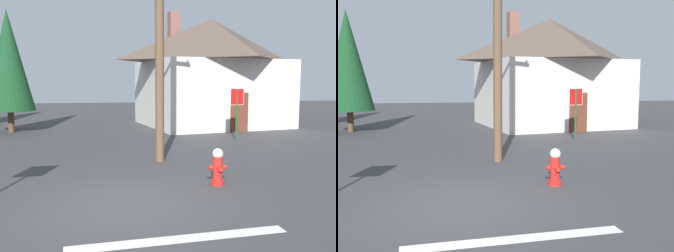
# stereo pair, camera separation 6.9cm
# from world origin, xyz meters

# --- Properties ---
(ground_plane) EXTENTS (80.00, 80.00, 0.10)m
(ground_plane) POSITION_xyz_m (0.00, 0.00, -0.05)
(ground_plane) COLOR #38383A
(lane_stop_bar) EXTENTS (3.68, 0.52, 0.01)m
(lane_stop_bar) POSITION_xyz_m (0.80, -1.96, 0.00)
(lane_stop_bar) COLOR silver
(lane_stop_bar) RESTS_ON ground
(fire_hydrant) EXTENTS (0.46, 0.39, 0.91)m
(fire_hydrant) POSITION_xyz_m (2.39, 1.06, 0.45)
(fire_hydrant) COLOR red
(fire_hydrant) RESTS_ON ground
(utility_pole) EXTENTS (1.60, 0.28, 7.63)m
(utility_pole) POSITION_xyz_m (1.43, 4.10, 3.99)
(utility_pole) COLOR brown
(utility_pole) RESTS_ON ground
(stop_sign_far) EXTENTS (0.70, 0.24, 2.26)m
(stop_sign_far) POSITION_xyz_m (5.44, 7.91, 1.61)
(stop_sign_far) COLOR #1E4C28
(stop_sign_far) RESTS_ON ground
(house) EXTENTS (9.02, 8.49, 6.64)m
(house) POSITION_xyz_m (6.01, 13.87, 3.20)
(house) COLOR beige
(house) RESTS_ON ground
(pine_tree_tall_left) EXTENTS (2.44, 2.44, 6.11)m
(pine_tree_tall_left) POSITION_xyz_m (-4.85, 12.47, 3.59)
(pine_tree_tall_left) COLOR #4C3823
(pine_tree_tall_left) RESTS_ON ground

